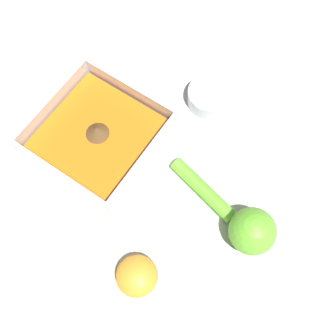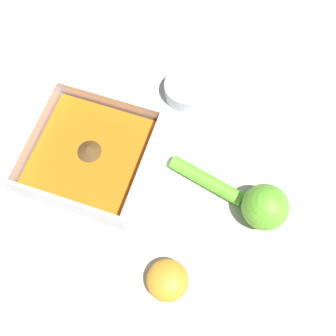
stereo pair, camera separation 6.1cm
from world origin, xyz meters
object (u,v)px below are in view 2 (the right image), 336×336
square_dish (92,157)px  lemon_half (168,280)px  lemon_squeezer (255,203)px  spice_bowl (186,90)px

square_dish → lemon_half: bearing=-129.1°
lemon_squeezer → spice_bowl: bearing=146.7°
square_dish → spice_bowl: 0.21m
spice_bowl → lemon_half: size_ratio=1.27×
square_dish → lemon_half: (-0.14, -0.18, -0.01)m
square_dish → lemon_squeezer: same height
lemon_squeezer → lemon_half: 0.18m
spice_bowl → lemon_half: 0.33m
spice_bowl → lemon_half: bearing=-167.4°
square_dish → lemon_squeezer: size_ratio=0.95×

